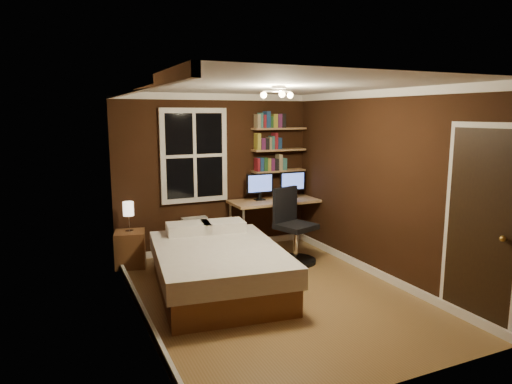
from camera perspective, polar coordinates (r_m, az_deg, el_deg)
name	(u,v)px	position (r m, az deg, el deg)	size (l,w,h in m)	color
floor	(273,294)	(5.75, 2.17, -12.66)	(4.20, 4.20, 0.00)	olive
wall_back	(215,173)	(7.31, -5.14, 2.32)	(3.20, 0.04, 2.50)	black
wall_left	(136,205)	(4.90, -14.72, -1.63)	(0.04, 4.20, 2.50)	black
wall_right	(382,186)	(6.27, 15.45, 0.77)	(0.04, 4.20, 2.50)	black
ceiling	(275,86)	(5.32, 2.35, 13.08)	(3.20, 4.20, 0.02)	white
window	(194,156)	(7.14, -7.74, 4.52)	(1.06, 0.06, 1.46)	white
door	(479,229)	(5.23, 26.15, -4.14)	(0.03, 0.82, 2.05)	black
door_knob	(503,239)	(5.03, 28.47, -5.15)	(0.06, 0.06, 0.06)	gold
ceiling_fixture	(279,95)	(5.23, 2.84, 12.04)	(0.44, 0.44, 0.18)	beige
bookshelf_lower	(279,171)	(7.63, 2.85, 2.66)	(0.92, 0.22, 0.03)	#AF8055
books_row_lower	(279,163)	(7.61, 2.86, 3.63)	(0.48, 0.16, 0.23)	maroon
bookshelf_middle	(279,150)	(7.59, 2.87, 5.28)	(0.92, 0.22, 0.03)	#AF8055
books_row_middle	(279,142)	(7.58, 2.88, 6.26)	(0.42, 0.16, 0.23)	navy
bookshelf_upper	(279,129)	(7.57, 2.90, 7.92)	(0.92, 0.22, 0.03)	#AF8055
books_row_upper	(279,121)	(7.57, 2.91, 8.91)	(0.48, 0.16, 0.23)	#255223
bed	(218,267)	(5.78, -4.77, -9.37)	(1.75, 2.25, 0.71)	brown
nightstand	(130,249)	(6.89, -15.44, -6.87)	(0.42, 0.42, 0.52)	brown
bedside_lamp	(129,217)	(6.77, -15.63, -3.00)	(0.15, 0.15, 0.43)	white
radiator	(195,236)	(7.28, -7.66, -5.42)	(0.40, 0.14, 0.59)	beige
desk	(281,203)	(7.49, 3.19, -1.37)	(1.70, 0.64, 0.81)	#AF8055
monitor_left	(260,187)	(7.36, 0.47, 0.65)	(0.46, 0.12, 0.43)	black
monitor_right	(292,185)	(7.63, 4.58, 0.94)	(0.46, 0.12, 0.43)	black
desk_lamp	(319,184)	(7.66, 7.87, 0.94)	(0.14, 0.32, 0.44)	silver
office_chair	(293,233)	(6.83, 4.63, -5.15)	(0.64, 0.64, 1.11)	black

